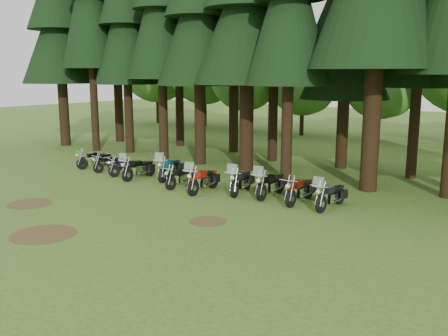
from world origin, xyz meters
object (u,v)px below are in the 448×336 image
at_px(motorcycle_7, 241,182).
at_px(motorcycle_2, 127,167).
at_px(motorcycle_9, 300,191).
at_px(motorcycle_10, 331,196).
at_px(motorcycle_1, 110,164).
at_px(motorcycle_8, 271,185).
at_px(motorcycle_4, 170,169).
at_px(motorcycle_0, 96,160).
at_px(motorcycle_5, 182,178).
at_px(motorcycle_3, 139,169).
at_px(motorcycle_6, 203,181).

bearing_deg(motorcycle_7, motorcycle_2, 167.78).
distance_m(motorcycle_9, motorcycle_10, 1.41).
xyz_separation_m(motorcycle_1, motorcycle_7, (8.68, 0.19, 0.11)).
bearing_deg(motorcycle_9, motorcycle_8, 172.07).
xyz_separation_m(motorcycle_9, motorcycle_10, (1.41, -0.05, -0.01)).
bearing_deg(motorcycle_9, motorcycle_4, 175.60).
distance_m(motorcycle_0, motorcycle_1, 1.44).
height_order(motorcycle_1, motorcycle_4, motorcycle_4).
distance_m(motorcycle_7, motorcycle_9, 2.93).
xyz_separation_m(motorcycle_0, motorcycle_7, (10.11, 0.02, 0.06)).
bearing_deg(motorcycle_7, motorcycle_9, -12.87).
xyz_separation_m(motorcycle_5, motorcycle_9, (5.91, 0.77, 0.05)).
bearing_deg(motorcycle_5, motorcycle_3, 178.27).
xyz_separation_m(motorcycle_0, motorcycle_4, (5.51, 0.30, 0.07)).
distance_m(motorcycle_2, motorcycle_3, 1.16).
height_order(motorcycle_1, motorcycle_9, motorcycle_9).
xyz_separation_m(motorcycle_2, motorcycle_10, (11.45, 0.43, 0.07)).
xyz_separation_m(motorcycle_1, motorcycle_6, (7.15, -0.63, 0.12)).
relative_size(motorcycle_2, motorcycle_7, 0.82).
distance_m(motorcycle_4, motorcycle_6, 3.27).
bearing_deg(motorcycle_5, motorcycle_0, 174.38).
relative_size(motorcycle_2, motorcycle_6, 0.79).
bearing_deg(motorcycle_8, motorcycle_10, -7.35).
xyz_separation_m(motorcycle_1, motorcycle_8, (10.10, 0.43, 0.11)).
bearing_deg(motorcycle_9, motorcycle_6, -171.25).
height_order(motorcycle_4, motorcycle_6, motorcycle_6).
bearing_deg(motorcycle_7, motorcycle_6, -166.72).
relative_size(motorcycle_9, motorcycle_10, 1.03).
bearing_deg(motorcycle_10, motorcycle_5, -172.54).
bearing_deg(motorcycle_6, motorcycle_7, 20.94).
height_order(motorcycle_4, motorcycle_9, motorcycle_4).
xyz_separation_m(motorcycle_3, motorcycle_8, (7.41, 0.84, 0.03)).
bearing_deg(motorcycle_6, motorcycle_5, 166.07).
xyz_separation_m(motorcycle_1, motorcycle_5, (5.69, -0.47, 0.04)).
height_order(motorcycle_1, motorcycle_8, motorcycle_8).
height_order(motorcycle_0, motorcycle_6, motorcycle_6).
bearing_deg(motorcycle_5, motorcycle_6, -6.99).
relative_size(motorcycle_5, motorcycle_10, 0.92).
distance_m(motorcycle_5, motorcycle_10, 7.36).
height_order(motorcycle_5, motorcycle_6, motorcycle_6).
distance_m(motorcycle_2, motorcycle_6, 5.62).
height_order(motorcycle_2, motorcycle_3, motorcycle_3).
bearing_deg(motorcycle_3, motorcycle_5, -3.52).
relative_size(motorcycle_4, motorcycle_10, 1.05).
xyz_separation_m(motorcycle_7, motorcycle_10, (4.33, 0.07, -0.02)).
bearing_deg(motorcycle_3, motorcycle_9, 2.25).
height_order(motorcycle_4, motorcycle_10, motorcycle_4).
height_order(motorcycle_0, motorcycle_9, motorcycle_9).
height_order(motorcycle_1, motorcycle_10, motorcycle_10).
relative_size(motorcycle_4, motorcycle_6, 0.98).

